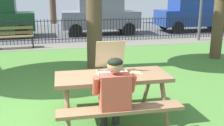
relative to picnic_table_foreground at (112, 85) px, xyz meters
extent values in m
cube|color=#4A7D34|center=(-1.02, 1.58, -0.61)|extent=(28.00, 11.76, 0.02)
cube|color=slate|center=(-1.02, 6.76, -0.60)|extent=(28.00, 1.40, 0.01)
cube|color=#515154|center=(-1.02, 11.13, -0.60)|extent=(28.00, 7.34, 0.01)
cube|color=#8C6748|center=(0.00, 0.00, 0.14)|extent=(1.82, 0.82, 0.06)
cube|color=#8C6748|center=(-0.02, -0.60, -0.16)|extent=(1.81, 0.34, 0.05)
cube|color=#8C6748|center=(0.02, 0.60, -0.16)|extent=(1.81, 0.34, 0.05)
cylinder|color=#8C6748|center=(-0.75, -0.39, -0.24)|extent=(0.08, 0.44, 0.74)
cylinder|color=#8C6748|center=(-0.72, 0.44, -0.24)|extent=(0.08, 0.44, 0.74)
cylinder|color=#8C6748|center=(0.72, -0.44, -0.24)|extent=(0.08, 0.44, 0.74)
cylinder|color=#8C6748|center=(0.75, 0.39, -0.24)|extent=(0.08, 0.44, 0.74)
cube|color=tan|center=(0.01, -0.04, 0.18)|extent=(0.48, 0.48, 0.01)
cube|color=silver|center=(0.01, -0.04, 0.19)|extent=(0.44, 0.44, 0.00)
cube|color=tan|center=(0.00, -0.28, 0.21)|extent=(0.48, 0.02, 0.04)
cube|color=tan|center=(0.01, 0.19, 0.21)|extent=(0.48, 0.02, 0.04)
cube|color=tan|center=(-0.23, -0.04, 0.21)|extent=(0.02, 0.48, 0.04)
cube|color=tan|center=(0.24, -0.05, 0.21)|extent=(0.02, 0.48, 0.04)
cube|color=tan|center=(0.01, 0.20, 0.47)|extent=(0.48, 0.17, 0.46)
pyramid|color=#F5D374|center=(0.41, 0.08, 0.18)|extent=(0.21, 0.28, 0.01)
cube|color=tan|center=(0.37, 0.19, 0.18)|extent=(0.15, 0.08, 0.02)
cylinder|color=#292929|center=(-0.19, -0.17, -0.38)|extent=(0.12, 0.12, 0.44)
cylinder|color=#292929|center=(-0.19, -0.38, -0.13)|extent=(0.16, 0.42, 0.15)
cylinder|color=#292929|center=(0.01, -0.18, -0.38)|extent=(0.12, 0.12, 0.44)
cylinder|color=#292929|center=(0.01, -0.39, -0.13)|extent=(0.16, 0.42, 0.15)
cube|color=#CC4C3F|center=(-0.10, -0.60, 0.10)|extent=(0.43, 0.23, 0.52)
cylinder|color=#CC4C3F|center=(-0.36, -0.54, 0.21)|extent=(0.10, 0.21, 0.31)
cylinder|color=#CC4C3F|center=(0.16, -0.56, 0.21)|extent=(0.10, 0.21, 0.31)
sphere|color=tan|center=(-0.10, -0.58, 0.48)|extent=(0.21, 0.21, 0.21)
ellipsoid|color=black|center=(-0.10, -0.59, 0.53)|extent=(0.21, 0.20, 0.12)
cylinder|color=black|center=(-1.02, 7.46, 0.34)|extent=(20.16, 0.03, 0.03)
cylinder|color=black|center=(-1.02, 7.46, -0.44)|extent=(20.16, 0.03, 0.03)
cylinder|color=black|center=(-2.85, 7.46, -0.09)|extent=(0.02, 0.02, 1.02)
cylinder|color=black|center=(-2.71, 7.46, -0.09)|extent=(0.02, 0.02, 1.02)
cylinder|color=black|center=(-2.57, 7.46, -0.09)|extent=(0.02, 0.02, 1.02)
cylinder|color=black|center=(-2.43, 7.46, -0.09)|extent=(0.02, 0.02, 1.02)
cylinder|color=black|center=(-2.29, 7.46, -0.09)|extent=(0.02, 0.02, 1.02)
cylinder|color=black|center=(-2.15, 7.46, -0.09)|extent=(0.02, 0.02, 1.02)
cylinder|color=black|center=(-2.01, 7.46, -0.09)|extent=(0.02, 0.02, 1.02)
cylinder|color=black|center=(-1.87, 7.46, -0.09)|extent=(0.02, 0.02, 1.02)
cylinder|color=black|center=(-1.73, 7.46, -0.09)|extent=(0.02, 0.02, 1.02)
cylinder|color=black|center=(-1.59, 7.46, -0.09)|extent=(0.02, 0.02, 1.02)
cylinder|color=black|center=(-1.44, 7.46, -0.09)|extent=(0.02, 0.02, 1.02)
cylinder|color=black|center=(-1.30, 7.46, -0.09)|extent=(0.02, 0.02, 1.02)
cylinder|color=black|center=(-1.16, 7.46, -0.09)|extent=(0.02, 0.02, 1.02)
cylinder|color=black|center=(-1.02, 7.46, -0.09)|extent=(0.02, 0.02, 1.02)
cylinder|color=black|center=(-0.88, 7.46, -0.09)|extent=(0.02, 0.02, 1.02)
cylinder|color=black|center=(-0.74, 7.46, -0.09)|extent=(0.02, 0.02, 1.02)
cylinder|color=black|center=(-0.60, 7.46, -0.09)|extent=(0.02, 0.02, 1.02)
cylinder|color=black|center=(-0.46, 7.46, -0.09)|extent=(0.02, 0.02, 1.02)
cylinder|color=black|center=(-0.32, 7.46, -0.09)|extent=(0.02, 0.02, 1.02)
cylinder|color=black|center=(-0.18, 7.46, -0.09)|extent=(0.02, 0.02, 1.02)
cylinder|color=black|center=(-0.04, 7.46, -0.09)|extent=(0.02, 0.02, 1.02)
cylinder|color=black|center=(0.11, 7.46, -0.09)|extent=(0.02, 0.02, 1.02)
cylinder|color=black|center=(0.25, 7.46, -0.09)|extent=(0.02, 0.02, 1.02)
cylinder|color=black|center=(0.39, 7.46, -0.09)|extent=(0.02, 0.02, 1.02)
cylinder|color=black|center=(0.53, 7.46, -0.09)|extent=(0.02, 0.02, 1.02)
cylinder|color=black|center=(0.67, 7.46, -0.09)|extent=(0.02, 0.02, 1.02)
cylinder|color=black|center=(0.81, 7.46, -0.09)|extent=(0.02, 0.02, 1.02)
cylinder|color=black|center=(0.95, 7.46, -0.09)|extent=(0.02, 0.02, 1.02)
cylinder|color=black|center=(1.09, 7.46, -0.09)|extent=(0.02, 0.02, 1.02)
cylinder|color=black|center=(1.23, 7.46, -0.09)|extent=(0.02, 0.02, 1.02)
cylinder|color=black|center=(1.37, 7.46, -0.09)|extent=(0.02, 0.02, 1.02)
cylinder|color=black|center=(1.52, 7.46, -0.09)|extent=(0.02, 0.02, 1.02)
cylinder|color=black|center=(1.66, 7.46, -0.09)|extent=(0.02, 0.02, 1.02)
cylinder|color=black|center=(1.80, 7.46, -0.09)|extent=(0.02, 0.02, 1.02)
cylinder|color=black|center=(1.94, 7.46, -0.09)|extent=(0.02, 0.02, 1.02)
cylinder|color=black|center=(2.08, 7.46, -0.09)|extent=(0.02, 0.02, 1.02)
cylinder|color=black|center=(2.22, 7.46, -0.09)|extent=(0.02, 0.02, 1.02)
cylinder|color=black|center=(2.36, 7.46, -0.09)|extent=(0.02, 0.02, 1.02)
cylinder|color=black|center=(2.50, 7.46, -0.09)|extent=(0.02, 0.02, 1.02)
cylinder|color=black|center=(2.64, 7.46, -0.09)|extent=(0.02, 0.02, 1.02)
cylinder|color=black|center=(2.78, 7.46, -0.09)|extent=(0.02, 0.02, 1.02)
cylinder|color=black|center=(2.93, 7.46, -0.09)|extent=(0.02, 0.02, 1.02)
cylinder|color=black|center=(3.07, 7.46, -0.09)|extent=(0.02, 0.02, 1.02)
cylinder|color=black|center=(3.21, 7.46, -0.09)|extent=(0.02, 0.02, 1.02)
cylinder|color=black|center=(3.35, 7.46, -0.09)|extent=(0.02, 0.02, 1.02)
cylinder|color=black|center=(3.49, 7.46, -0.09)|extent=(0.02, 0.02, 1.02)
cylinder|color=black|center=(3.63, 7.46, -0.09)|extent=(0.02, 0.02, 1.02)
cylinder|color=black|center=(3.77, 7.46, -0.09)|extent=(0.02, 0.02, 1.02)
cylinder|color=black|center=(3.91, 7.46, -0.09)|extent=(0.02, 0.02, 1.02)
cylinder|color=black|center=(4.05, 7.46, -0.09)|extent=(0.02, 0.02, 1.02)
cylinder|color=black|center=(4.19, 7.46, -0.09)|extent=(0.02, 0.02, 1.02)
cylinder|color=black|center=(4.33, 7.46, -0.09)|extent=(0.02, 0.02, 1.02)
cylinder|color=black|center=(4.48, 7.46, -0.09)|extent=(0.02, 0.02, 1.02)
cylinder|color=black|center=(4.62, 7.46, -0.09)|extent=(0.02, 0.02, 1.02)
cylinder|color=black|center=(4.76, 7.46, -0.09)|extent=(0.02, 0.02, 1.02)
cylinder|color=black|center=(4.90, 7.46, -0.09)|extent=(0.02, 0.02, 1.02)
cylinder|color=black|center=(5.04, 7.46, -0.09)|extent=(0.02, 0.02, 1.02)
cylinder|color=black|center=(5.18, 7.46, -0.09)|extent=(0.02, 0.02, 1.02)
cylinder|color=black|center=(5.32, 7.46, -0.09)|extent=(0.02, 0.02, 1.02)
cylinder|color=black|center=(5.46, 7.46, -0.09)|extent=(0.02, 0.02, 1.02)
cylinder|color=black|center=(5.60, 7.46, -0.09)|extent=(0.02, 0.02, 1.02)
cylinder|color=black|center=(5.74, 7.46, -0.09)|extent=(0.02, 0.02, 1.02)
cylinder|color=black|center=(5.89, 7.46, -0.09)|extent=(0.02, 0.02, 1.02)
cylinder|color=black|center=(6.03, 7.46, -0.09)|extent=(0.02, 0.02, 1.02)
cylinder|color=black|center=(6.17, 7.46, -0.09)|extent=(0.02, 0.02, 1.02)
cylinder|color=black|center=(6.31, 7.46, -0.09)|extent=(0.02, 0.02, 1.02)
cylinder|color=black|center=(6.45, 7.46, -0.09)|extent=(0.02, 0.02, 1.02)
cylinder|color=black|center=(6.59, 7.46, -0.09)|extent=(0.02, 0.02, 1.02)
cylinder|color=black|center=(6.73, 7.46, -0.09)|extent=(0.02, 0.02, 1.02)
cylinder|color=black|center=(6.87, 7.46, -0.09)|extent=(0.02, 0.02, 1.02)
cylinder|color=black|center=(7.01, 7.46, -0.09)|extent=(0.02, 0.02, 1.02)
cylinder|color=black|center=(7.15, 7.46, -0.09)|extent=(0.02, 0.02, 1.02)
cylinder|color=black|center=(7.29, 7.46, -0.09)|extent=(0.02, 0.02, 1.02)
cube|color=brown|center=(-2.40, 6.83, -0.16)|extent=(1.60, 0.20, 0.04)
cube|color=brown|center=(-2.39, 6.69, -0.16)|extent=(1.60, 0.20, 0.04)
cube|color=brown|center=(-2.38, 6.55, -0.16)|extent=(1.60, 0.20, 0.04)
cube|color=brown|center=(-2.37, 6.49, 0.02)|extent=(1.60, 0.16, 0.11)
cube|color=brown|center=(-2.37, 6.49, 0.20)|extent=(1.60, 0.16, 0.11)
cube|color=black|center=(-1.63, 6.69, -0.38)|extent=(0.08, 0.44, 0.44)
cylinder|color=brown|center=(4.28, 3.51, 0.75)|extent=(0.35, 0.35, 2.70)
cylinder|color=brown|center=(0.25, 3.23, 1.13)|extent=(0.43, 0.43, 3.45)
cube|color=#262D38|center=(-2.89, 9.64, 0.98)|extent=(0.12, 1.46, 0.68)
cylinder|color=black|center=(-2.23, 8.82, -0.28)|extent=(0.65, 0.15, 0.64)
cylinder|color=black|center=(-2.33, 10.54, -0.28)|extent=(0.65, 0.15, 0.64)
cube|color=slate|center=(1.60, 9.60, 0.16)|extent=(3.94, 1.82, 0.84)
cube|color=slate|center=(1.60, 9.60, 0.98)|extent=(2.24, 1.57, 0.80)
cube|color=#262D38|center=(2.32, 9.58, 0.98)|extent=(0.08, 1.46, 0.68)
cylinder|color=black|center=(2.91, 8.71, -0.28)|extent=(0.64, 0.13, 0.64)
cylinder|color=black|center=(2.95, 10.43, -0.28)|extent=(0.64, 0.13, 0.64)
cylinder|color=black|center=(0.26, 8.78, -0.28)|extent=(0.64, 0.13, 0.64)
cylinder|color=black|center=(0.30, 10.49, -0.28)|extent=(0.64, 0.13, 0.64)
cube|color=navy|center=(7.09, 9.60, 0.16)|extent=(4.43, 1.87, 0.84)
cube|color=navy|center=(6.99, 9.60, 0.96)|extent=(2.62, 1.62, 0.76)
cube|color=#262D38|center=(7.94, 9.59, 0.96)|extent=(0.06, 1.53, 0.65)
cylinder|color=black|center=(8.60, 10.48, -0.28)|extent=(0.64, 0.12, 0.64)
cylinder|color=black|center=(5.58, 8.72, -0.28)|extent=(0.64, 0.12, 0.64)
cylinder|color=black|center=(5.61, 10.52, -0.28)|extent=(0.64, 0.12, 0.64)
cylinder|color=brown|center=(-0.69, 15.39, 0.90)|extent=(0.44, 0.44, 3.00)
cylinder|color=brown|center=(4.22, 15.39, 0.58)|extent=(0.48, 0.48, 2.35)
cylinder|color=brown|center=(9.39, 15.39, 0.51)|extent=(0.52, 0.52, 2.21)
camera|label=1|loc=(-0.91, -3.89, 1.41)|focal=42.16mm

